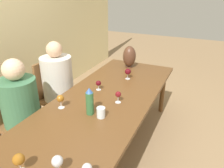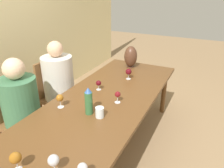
% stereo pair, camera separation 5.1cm
% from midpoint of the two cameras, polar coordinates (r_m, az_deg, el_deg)
% --- Properties ---
extents(ground_plane, '(14.00, 14.00, 0.00)m').
position_cam_midpoint_polar(ground_plane, '(2.78, -2.01, -17.85)').
color(ground_plane, '#937551').
extents(dining_table, '(2.78, 1.00, 0.73)m').
position_cam_midpoint_polar(dining_table, '(2.38, -2.24, -5.91)').
color(dining_table, brown).
rests_on(dining_table, ground_plane).
extents(water_bottle, '(0.08, 0.08, 0.28)m').
position_cam_midpoint_polar(water_bottle, '(2.09, -5.42, -4.51)').
color(water_bottle, '#336638').
rests_on(water_bottle, dining_table).
extents(water_tumbler, '(0.08, 0.08, 0.10)m').
position_cam_midpoint_polar(water_tumbler, '(2.07, -2.52, -7.41)').
color(water_tumbler, silver).
rests_on(water_tumbler, dining_table).
extents(vase, '(0.19, 0.19, 0.33)m').
position_cam_midpoint_polar(vase, '(3.29, 5.34, 7.15)').
color(vase, '#4C2D1E').
rests_on(vase, dining_table).
extents(wine_glass_0, '(0.08, 0.08, 0.14)m').
position_cam_midpoint_polar(wine_glass_0, '(2.88, 4.86, 3.16)').
color(wine_glass_0, silver).
rests_on(wine_glass_0, dining_table).
extents(wine_glass_1, '(0.08, 0.08, 0.15)m').
position_cam_midpoint_polar(wine_glass_1, '(1.64, -23.05, -17.41)').
color(wine_glass_1, silver).
rests_on(wine_glass_1, dining_table).
extents(wine_glass_2, '(0.08, 0.08, 0.14)m').
position_cam_midpoint_polar(wine_glass_2, '(1.55, -14.07, -18.84)').
color(wine_glass_2, silver).
rests_on(wine_glass_2, dining_table).
extents(wine_glass_3, '(0.06, 0.06, 0.13)m').
position_cam_midpoint_polar(wine_glass_3, '(2.30, 2.11, -2.83)').
color(wine_glass_3, silver).
rests_on(wine_glass_3, dining_table).
extents(wine_glass_5, '(0.06, 0.06, 0.12)m').
position_cam_midpoint_polar(wine_glass_5, '(2.59, -2.97, 0.17)').
color(wine_glass_5, silver).
rests_on(wine_glass_5, dining_table).
extents(wine_glass_7, '(0.07, 0.07, 0.14)m').
position_cam_midpoint_polar(wine_glass_7, '(2.26, -12.85, -3.64)').
color(wine_glass_7, silver).
rests_on(wine_glass_7, dining_table).
extents(chair_near, '(0.44, 0.44, 0.97)m').
position_cam_midpoint_polar(chair_near, '(2.69, -22.69, -7.78)').
color(chair_near, brown).
rests_on(chair_near, ground_plane).
extents(chair_far, '(0.44, 0.44, 0.97)m').
position_cam_midpoint_polar(chair_far, '(3.08, -14.01, -2.31)').
color(chair_far, brown).
rests_on(chair_far, ground_plane).
extents(person_near, '(0.39, 0.39, 1.22)m').
position_cam_midpoint_polar(person_near, '(2.57, -21.76, -5.99)').
color(person_near, '#2D2D38').
rests_on(person_near, ground_plane).
extents(person_far, '(0.40, 0.40, 1.25)m').
position_cam_midpoint_polar(person_far, '(2.97, -12.94, -0.25)').
color(person_far, '#2D2D38').
rests_on(person_far, ground_plane).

